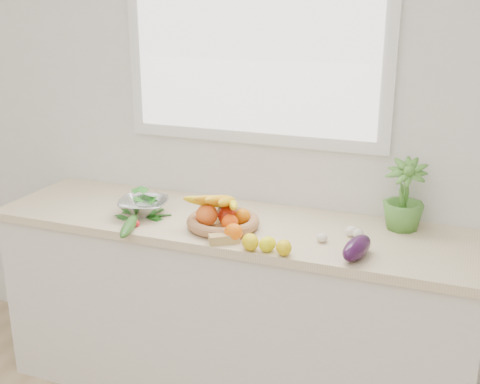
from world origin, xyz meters
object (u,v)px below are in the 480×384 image
at_px(potted_herb, 404,196).
at_px(colander_with_spinach, 143,203).
at_px(eggplant, 357,248).
at_px(apple, 227,215).
at_px(cucumber, 129,226).
at_px(fruit_basket, 222,217).

height_order(potted_herb, colander_with_spinach, potted_herb).
xyz_separation_m(potted_herb, colander_with_spinach, (-1.15, -0.26, -0.09)).
xyz_separation_m(eggplant, potted_herb, (0.13, 0.38, 0.11)).
height_order(apple, cucumber, apple).
relative_size(fruit_basket, colander_with_spinach, 1.39).
distance_m(apple, fruit_basket, 0.04).
xyz_separation_m(fruit_basket, colander_with_spinach, (-0.41, 0.01, 0.01)).
height_order(eggplant, potted_herb, potted_herb).
bearing_deg(colander_with_spinach, apple, 3.61).
distance_m(eggplant, cucumber, 0.98).
distance_m(cucumber, fruit_basket, 0.41).
relative_size(apple, cucumber, 0.33).
height_order(fruit_basket, colander_with_spinach, fruit_basket).
relative_size(eggplant, potted_herb, 0.66).
bearing_deg(potted_herb, apple, -162.35).
bearing_deg(apple, eggplant, -13.73).
bearing_deg(eggplant, fruit_basket, 170.02).
relative_size(eggplant, cucumber, 0.80).
xyz_separation_m(apple, colander_with_spinach, (-0.41, -0.03, 0.02)).
height_order(eggplant, cucumber, eggplant).
relative_size(cucumber, fruit_basket, 0.67).
bearing_deg(cucumber, apple, 31.55).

